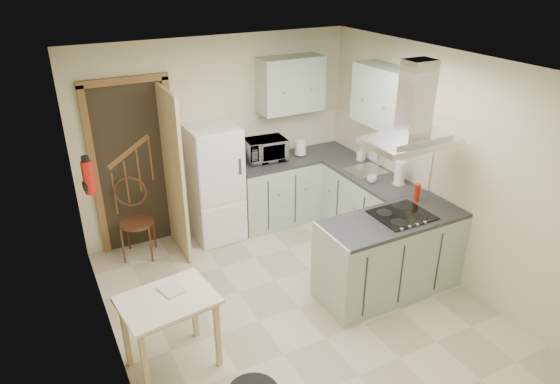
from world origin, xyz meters
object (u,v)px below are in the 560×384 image
extractor_hood (411,141)px  peninsula (390,254)px  fridge (215,183)px  bentwood_chair (137,223)px  microwave (265,150)px  drop_leaf_table (171,332)px

extractor_hood → peninsula: bearing=180.0°
fridge → peninsula: fridge is taller
bentwood_chair → microwave: (1.77, 0.09, 0.59)m
peninsula → bentwood_chair: 2.98m
extractor_hood → bentwood_chair: 3.31m
fridge → drop_leaf_table: 2.34m
bentwood_chair → microwave: 1.87m
extractor_hood → microwave: bearing=105.6°
extractor_hood → drop_leaf_table: (-2.51, -0.00, -1.35)m
peninsula → drop_leaf_table: peninsula is taller
peninsula → extractor_hood: bearing=0.0°
extractor_hood → microwave: 2.24m
drop_leaf_table → microwave: (1.94, 2.06, 0.68)m
peninsula → drop_leaf_table: 2.42m
fridge → bentwood_chair: size_ratio=1.66×
fridge → drop_leaf_table: fridge is taller
extractor_hood → drop_leaf_table: bearing=-180.0°
fridge → drop_leaf_table: size_ratio=1.92×
extractor_hood → drop_leaf_table: 2.86m
drop_leaf_table → peninsula: bearing=-7.1°
drop_leaf_table → bentwood_chair: 1.97m
bentwood_chair → microwave: microwave is taller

